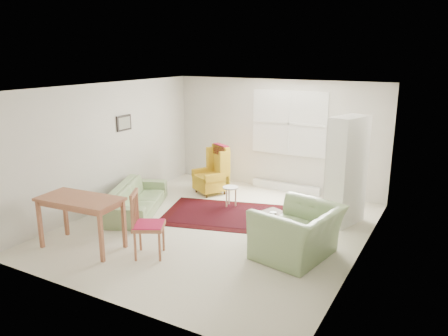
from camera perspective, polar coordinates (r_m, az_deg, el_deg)
The scene contains 10 objects.
room at distance 7.71m, azimuth -0.19°, elevation 1.32°, with size 5.04×5.54×2.51m.
rug at distance 8.52m, azimuth 0.66°, elevation -6.13°, with size 2.50×1.61×0.03m, color black, non-canonical shape.
sofa at distance 8.74m, azimuth -11.26°, elevation -3.21°, with size 1.95×0.76×0.79m, color #87A26C.
armchair at distance 6.81m, azimuth 9.63°, elevation -7.65°, with size 1.24×1.08×0.96m, color #87A26C.
wingback_chair at distance 9.67m, azimuth -1.82°, elevation -0.24°, with size 0.63×0.66×1.09m, color gold, non-canonical shape.
coffee_table at distance 7.52m, azimuth 6.37°, elevation -7.51°, with size 0.52×0.52×0.43m, color #3B2512, non-canonical shape.
stool at distance 8.95m, azimuth 0.85°, elevation -3.73°, with size 0.31×0.31×0.42m, color white, non-canonical shape.
cabinet at distance 8.18m, azimuth 15.73°, elevation -0.38°, with size 0.42×0.79×1.99m, color white, non-canonical shape.
desk at distance 7.39m, azimuth -18.06°, elevation -6.83°, with size 1.34×0.67×0.85m, color #A46342, non-canonical shape.
desk_chair at distance 6.82m, azimuth -9.79°, elevation -7.26°, with size 0.46×0.46×1.04m, color #A46342, non-canonical shape.
Camera 1 is at (3.67, -6.34, 3.06)m, focal length 35.00 mm.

